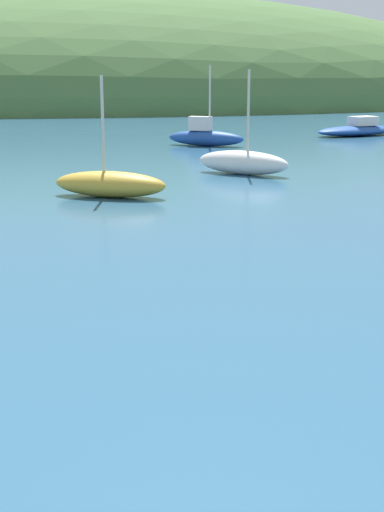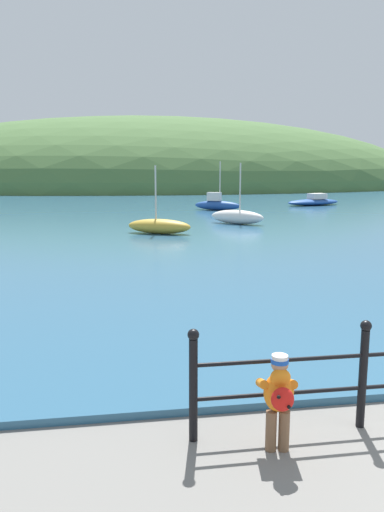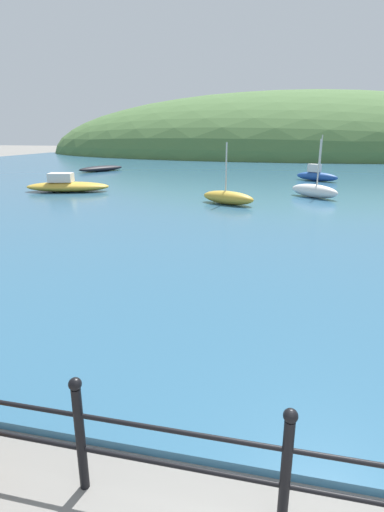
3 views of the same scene
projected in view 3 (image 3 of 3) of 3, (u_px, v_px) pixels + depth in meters
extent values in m
cube|color=#2D5B7A|center=(293.00, 175.00, 31.74)|extent=(80.00, 60.00, 0.10)
ellipsoid|color=#476B38|center=(290.00, 154.00, 64.84)|extent=(80.61, 44.34, 19.09)
cylinder|color=black|center=(81.00, 440.00, 3.69)|extent=(0.09, 0.09, 1.10)
sphere|color=black|center=(75.00, 384.00, 3.51)|extent=(0.12, 0.12, 0.12)
cylinder|color=black|center=(285.00, 476.00, 3.29)|extent=(0.09, 0.09, 1.10)
sphere|color=black|center=(291.00, 416.00, 3.12)|extent=(0.12, 0.12, 0.12)
cylinder|color=black|center=(288.00, 450.00, 3.21)|extent=(7.40, 0.04, 0.04)
cylinder|color=black|center=(285.00, 486.00, 3.32)|extent=(7.40, 0.04, 0.04)
ellipsoid|color=gold|center=(68.00, 187.00, 22.49)|extent=(4.85, 2.75, 0.54)
cube|color=silver|center=(61.00, 177.00, 22.32)|extent=(1.47, 1.20, 0.49)
ellipsoid|color=#1E4793|center=(317.00, 177.00, 27.49)|extent=(3.00, 2.30, 0.59)
cube|color=silver|center=(314.00, 168.00, 27.48)|extent=(0.95, 0.82, 0.53)
cylinder|color=beige|center=(321.00, 154.00, 26.94)|extent=(0.07, 0.07, 2.46)
ellipsoid|color=silver|center=(314.00, 191.00, 20.37)|extent=(2.59, 2.38, 0.67)
cylinder|color=beige|center=(319.00, 162.00, 19.84)|extent=(0.07, 0.07, 2.22)
ellipsoid|color=black|center=(101.00, 169.00, 34.42)|extent=(3.12, 4.44, 0.47)
ellipsoid|color=gold|center=(228.00, 198.00, 18.48)|extent=(2.82, 1.97, 0.60)
cylinder|color=beige|center=(226.00, 167.00, 18.15)|extent=(0.07, 0.07, 2.17)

